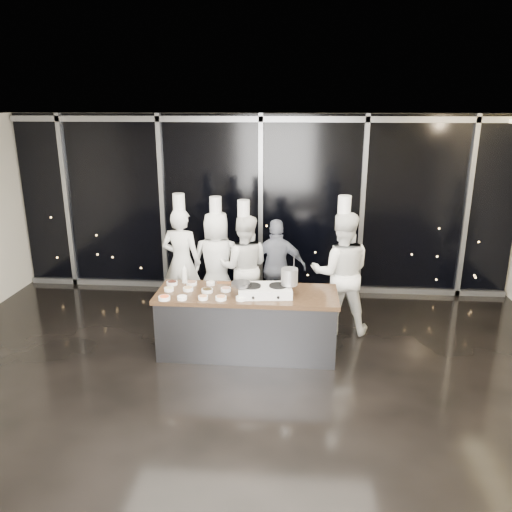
{
  "coord_description": "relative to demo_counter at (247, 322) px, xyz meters",
  "views": [
    {
      "loc": [
        0.65,
        -5.4,
        3.36
      ],
      "look_at": [
        0.1,
        1.2,
        1.33
      ],
      "focal_mm": 35.0,
      "sensor_mm": 36.0,
      "label": 1
    }
  ],
  "objects": [
    {
      "name": "ground",
      "position": [
        0.0,
        -0.9,
        -0.45
      ],
      "size": [
        9.0,
        9.0,
        0.0
      ],
      "primitive_type": "plane",
      "color": "black",
      "rests_on": "ground"
    },
    {
      "name": "room_shell",
      "position": [
        0.18,
        -0.9,
        1.79
      ],
      "size": [
        9.02,
        7.02,
        3.21
      ],
      "color": "beige",
      "rests_on": "ground"
    },
    {
      "name": "window_wall",
      "position": [
        0.0,
        2.53,
        1.14
      ],
      "size": [
        8.9,
        0.11,
        3.2
      ],
      "color": "black",
      "rests_on": "ground"
    },
    {
      "name": "demo_counter",
      "position": [
        0.0,
        0.0,
        0.0
      ],
      "size": [
        2.46,
        0.86,
        0.9
      ],
      "color": "#3A3B40",
      "rests_on": "ground"
    },
    {
      "name": "stove",
      "position": [
        0.25,
        -0.07,
        0.51
      ],
      "size": [
        0.75,
        0.51,
        0.14
      ],
      "rotation": [
        0.0,
        0.0,
        0.11
      ],
      "color": "white",
      "rests_on": "demo_counter"
    },
    {
      "name": "frying_pan",
      "position": [
        -0.08,
        -0.11,
        0.61
      ],
      "size": [
        0.46,
        0.29,
        0.04
      ],
      "rotation": [
        0.0,
        0.0,
        0.11
      ],
      "color": "slate",
      "rests_on": "stove"
    },
    {
      "name": "stock_pot",
      "position": [
        0.57,
        -0.03,
        0.7
      ],
      "size": [
        0.24,
        0.24,
        0.22
      ],
      "primitive_type": "cylinder",
      "rotation": [
        0.0,
        0.0,
        0.11
      ],
      "color": "#B5B5B8",
      "rests_on": "stove"
    },
    {
      "name": "prep_bowls",
      "position": [
        -0.59,
        -0.08,
        0.47
      ],
      "size": [
        1.39,
        0.73,
        0.05
      ],
      "color": "white",
      "rests_on": "demo_counter"
    },
    {
      "name": "squeeze_bottle",
      "position": [
        -0.93,
        0.31,
        0.58
      ],
      "size": [
        0.08,
        0.08,
        0.27
      ],
      "color": "silver",
      "rests_on": "demo_counter"
    },
    {
      "name": "chef_far_left",
      "position": [
        -1.19,
        1.26,
        0.46
      ],
      "size": [
        0.71,
        0.52,
        2.02
      ],
      "rotation": [
        0.0,
        0.0,
        2.98
      ],
      "color": "white",
      "rests_on": "ground"
    },
    {
      "name": "chef_left",
      "position": [
        -0.63,
        1.34,
        0.42
      ],
      "size": [
        0.85,
        0.56,
        1.96
      ],
      "rotation": [
        0.0,
        0.0,
        3.16
      ],
      "color": "white",
      "rests_on": "ground"
    },
    {
      "name": "chef_center",
      "position": [
        -0.17,
        1.22,
        0.41
      ],
      "size": [
        0.85,
        0.67,
        1.94
      ],
      "rotation": [
        0.0,
        0.0,
        3.18
      ],
      "color": "white",
      "rests_on": "ground"
    },
    {
      "name": "guest",
      "position": [
        0.35,
        1.38,
        0.35
      ],
      "size": [
        0.97,
        0.45,
        1.61
      ],
      "rotation": [
        0.0,
        0.0,
        3.21
      ],
      "color": "#141D39",
      "rests_on": "ground"
    },
    {
      "name": "chef_right",
      "position": [
        1.33,
        0.82,
        0.49
      ],
      "size": [
        0.92,
        0.72,
        2.1
      ],
      "rotation": [
        0.0,
        0.0,
        3.15
      ],
      "color": "white",
      "rests_on": "ground"
    }
  ]
}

